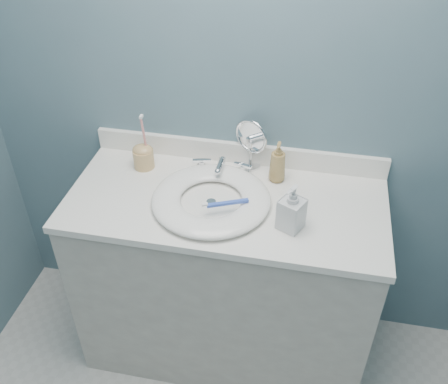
% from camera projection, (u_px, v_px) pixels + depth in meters
% --- Properties ---
extents(back_wall, '(2.20, 0.02, 2.40)m').
position_uv_depth(back_wall, '(240.00, 91.00, 1.92)').
color(back_wall, slate).
rests_on(back_wall, ground).
extents(vanity_cabinet, '(1.20, 0.55, 0.85)m').
position_uv_depth(vanity_cabinet, '(225.00, 281.00, 2.18)').
color(vanity_cabinet, beige).
rests_on(vanity_cabinet, ground).
extents(countertop, '(1.22, 0.57, 0.03)m').
position_uv_depth(countertop, '(226.00, 203.00, 1.91)').
color(countertop, white).
rests_on(countertop, vanity_cabinet).
extents(backsplash, '(1.22, 0.02, 0.09)m').
position_uv_depth(backsplash, '(238.00, 153.00, 2.08)').
color(backsplash, white).
rests_on(backsplash, countertop).
extents(basin, '(0.45, 0.45, 0.04)m').
position_uv_depth(basin, '(211.00, 199.00, 1.87)').
color(basin, white).
rests_on(basin, countertop).
extents(drain, '(0.04, 0.04, 0.01)m').
position_uv_depth(drain, '(211.00, 202.00, 1.88)').
color(drain, silver).
rests_on(drain, countertop).
extents(faucet, '(0.25, 0.13, 0.07)m').
position_uv_depth(faucet, '(222.00, 168.00, 2.02)').
color(faucet, silver).
rests_on(faucet, countertop).
extents(makeup_mirror, '(0.14, 0.08, 0.22)m').
position_uv_depth(makeup_mirror, '(251.00, 142.00, 2.00)').
color(makeup_mirror, silver).
rests_on(makeup_mirror, countertop).
extents(soap_bottle_amber, '(0.07, 0.07, 0.17)m').
position_uv_depth(soap_bottle_amber, '(278.00, 162.00, 1.95)').
color(soap_bottle_amber, '#9F8048').
rests_on(soap_bottle_amber, countertop).
extents(soap_bottle_clear, '(0.11, 0.11, 0.18)m').
position_uv_depth(soap_bottle_clear, '(292.00, 208.00, 1.72)').
color(soap_bottle_clear, silver).
rests_on(soap_bottle_clear, countertop).
extents(toothbrush_holder, '(0.09, 0.09, 0.25)m').
position_uv_depth(toothbrush_holder, '(143.00, 155.00, 2.04)').
color(toothbrush_holder, tan).
rests_on(toothbrush_holder, countertop).
extents(toothbrush_lying, '(0.16, 0.08, 0.02)m').
position_uv_depth(toothbrush_lying, '(226.00, 203.00, 1.81)').
color(toothbrush_lying, blue).
rests_on(toothbrush_lying, basin).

